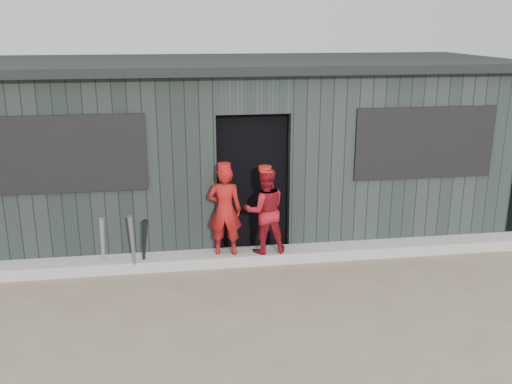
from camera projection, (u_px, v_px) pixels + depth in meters
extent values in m
plane|color=#72604E|center=(281.00, 328.00, 6.12)|extent=(80.00, 80.00, 0.00)
cube|color=#A2A39D|center=(256.00, 256.00, 7.82)|extent=(8.00, 0.36, 0.15)
cone|color=#9C9DA5|center=(103.00, 245.00, 7.35)|extent=(0.13, 0.28, 0.80)
cone|color=slate|center=(133.00, 245.00, 7.30)|extent=(0.10, 0.20, 0.84)
cone|color=black|center=(144.00, 245.00, 7.42)|extent=(0.16, 0.27, 0.75)
imported|color=maroon|center=(225.00, 210.00, 7.54)|extent=(0.49, 0.37, 1.23)
imported|color=maroon|center=(265.00, 210.00, 7.63)|extent=(0.60, 0.48, 1.18)
imported|color=#B1B1B1|center=(294.00, 205.00, 8.34)|extent=(0.69, 0.61, 1.19)
cube|color=black|center=(240.00, 150.00, 9.09)|extent=(7.60, 2.70, 2.20)
cube|color=#242B29|center=(82.00, 175.00, 7.43)|extent=(3.50, 0.20, 2.50)
cube|color=#2B3431|center=(410.00, 162.00, 8.08)|extent=(3.50, 0.20, 2.50)
cube|color=#2A3230|center=(253.00, 94.00, 7.47)|extent=(1.00, 0.20, 0.50)
cube|color=#29312F|center=(469.00, 140.00, 9.64)|extent=(0.20, 3.00, 2.50)
cube|color=#252C2A|center=(231.00, 131.00, 10.41)|extent=(8.00, 0.20, 2.50)
cube|color=black|center=(239.00, 63.00, 8.71)|extent=(8.30, 3.30, 0.12)
cube|color=black|center=(67.00, 154.00, 7.21)|extent=(2.00, 0.04, 1.00)
cube|color=black|center=(425.00, 143.00, 7.90)|extent=(2.00, 0.04, 1.00)
cube|color=black|center=(231.00, 152.00, 8.24)|extent=(0.24, 0.24, 0.94)
cube|color=black|center=(260.00, 156.00, 8.22)|extent=(0.22, 0.19, 0.79)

